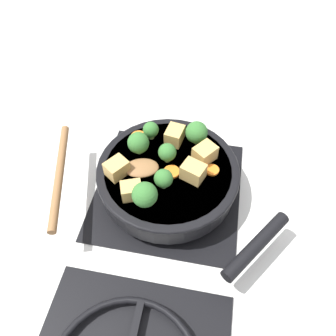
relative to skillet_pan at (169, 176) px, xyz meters
The scene contains 18 objects.
ground_plane 0.06m from the skillet_pan, 35.94° to the right, with size 2.40×2.40×0.00m, color silver.
front_burner_grate 0.04m from the skillet_pan, 35.94° to the right, with size 0.31×0.31×0.03m.
skillet_pan is the anchor object (origin of this frame).
wooden_spoon 0.15m from the skillet_pan, 15.61° to the left, with size 0.24×0.25×0.02m.
tofu_cube_center_large 0.11m from the skillet_pan, 17.33° to the left, with size 0.04×0.03×0.03m, color tan.
tofu_cube_near_handle 0.07m from the skillet_pan, 167.06° to the left, with size 0.04×0.03×0.03m, color tan.
tofu_cube_east_chunk 0.09m from the skillet_pan, 90.71° to the right, with size 0.04×0.03×0.03m, color tan.
tofu_cube_west_chunk 0.09m from the skillet_pan, 149.84° to the right, with size 0.04×0.03×0.03m, color tan.
tofu_cube_back_piece 0.10m from the skillet_pan, 53.00° to the left, with size 0.04×0.03×0.03m, color tan.
broccoli_floret_near_spoon 0.05m from the skillet_pan, 70.83° to the right, with size 0.04×0.04×0.04m.
broccoli_floret_center_top 0.10m from the skillet_pan, 55.35° to the right, with size 0.03×0.03×0.04m.
broccoli_floret_east_rim 0.09m from the skillet_pan, 24.99° to the right, with size 0.04×0.04×0.05m.
broccoli_floret_west_rim 0.11m from the skillet_pan, 117.58° to the right, with size 0.05×0.05×0.05m.
broccoli_floret_north_edge 0.07m from the skillet_pan, 82.77° to the left, with size 0.04×0.04×0.04m.
broccoli_floret_south_cluster 0.11m from the skillet_pan, 72.76° to the left, with size 0.05×0.05×0.05m.
carrot_slice_orange_thin 0.03m from the skillet_pan, 129.58° to the left, with size 0.03×0.03×0.01m, color orange.
carrot_slice_near_center 0.09m from the skillet_pan, behind, with size 0.03×0.03×0.01m, color orange.
carrot_slice_edge_slice 0.11m from the skillet_pan, 42.12° to the right, with size 0.03×0.03×0.01m, color orange.
Camera 1 is at (-0.07, 0.40, 0.60)m, focal length 35.00 mm.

